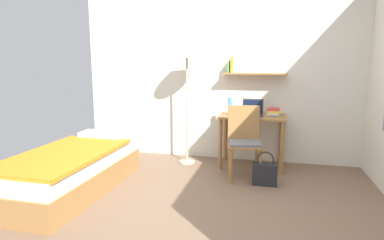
{
  "coord_description": "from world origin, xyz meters",
  "views": [
    {
      "loc": [
        0.73,
        -2.85,
        1.45
      ],
      "look_at": [
        -0.11,
        0.51,
        0.85
      ],
      "focal_mm": 30.09,
      "sensor_mm": 36.0,
      "label": 1
    }
  ],
  "objects_px": {
    "desk": "(252,125)",
    "desk_chair": "(244,139)",
    "laptop": "(252,111)",
    "book_stack": "(273,112)",
    "bed": "(72,170)",
    "standing_lamp": "(187,56)",
    "handbag": "(265,173)",
    "water_bottle": "(230,106)"
  },
  "relations": [
    {
      "from": "bed",
      "to": "handbag",
      "type": "height_order",
      "value": "bed"
    },
    {
      "from": "book_stack",
      "to": "desk",
      "type": "bearing_deg",
      "value": -170.26
    },
    {
      "from": "water_bottle",
      "to": "laptop",
      "type": "bearing_deg",
      "value": 3.5
    },
    {
      "from": "bed",
      "to": "handbag",
      "type": "bearing_deg",
      "value": 17.78
    },
    {
      "from": "desk",
      "to": "laptop",
      "type": "bearing_deg",
      "value": 114.35
    },
    {
      "from": "standing_lamp",
      "to": "laptop",
      "type": "xyz_separation_m",
      "value": [
        0.94,
        0.08,
        -0.77
      ]
    },
    {
      "from": "bed",
      "to": "desk_chair",
      "type": "relative_size",
      "value": 2.06
    },
    {
      "from": "water_bottle",
      "to": "standing_lamp",
      "type": "bearing_deg",
      "value": -174.56
    },
    {
      "from": "laptop",
      "to": "book_stack",
      "type": "height_order",
      "value": "laptop"
    },
    {
      "from": "bed",
      "to": "water_bottle",
      "type": "xyz_separation_m",
      "value": [
        1.65,
        1.4,
        0.62
      ]
    },
    {
      "from": "standing_lamp",
      "to": "book_stack",
      "type": "distance_m",
      "value": 1.45
    },
    {
      "from": "desk",
      "to": "book_stack",
      "type": "bearing_deg",
      "value": 9.74
    },
    {
      "from": "desk",
      "to": "bed",
      "type": "bearing_deg",
      "value": -144.36
    },
    {
      "from": "desk_chair",
      "to": "handbag",
      "type": "bearing_deg",
      "value": -35.57
    },
    {
      "from": "bed",
      "to": "desk",
      "type": "distance_m",
      "value": 2.45
    },
    {
      "from": "desk",
      "to": "desk_chair",
      "type": "distance_m",
      "value": 0.53
    },
    {
      "from": "book_stack",
      "to": "laptop",
      "type": "bearing_deg",
      "value": -171.72
    },
    {
      "from": "bed",
      "to": "book_stack",
      "type": "bearing_deg",
      "value": 32.94
    },
    {
      "from": "desk",
      "to": "water_bottle",
      "type": "relative_size",
      "value": 3.83
    },
    {
      "from": "bed",
      "to": "book_stack",
      "type": "distance_m",
      "value": 2.74
    },
    {
      "from": "bed",
      "to": "desk_chair",
      "type": "distance_m",
      "value": 2.12
    },
    {
      "from": "standing_lamp",
      "to": "book_stack",
      "type": "xyz_separation_m",
      "value": [
        1.22,
        0.12,
        -0.78
      ]
    },
    {
      "from": "desk_chair",
      "to": "desk",
      "type": "bearing_deg",
      "value": 82.57
    },
    {
      "from": "desk",
      "to": "desk_chair",
      "type": "height_order",
      "value": "desk_chair"
    },
    {
      "from": "bed",
      "to": "standing_lamp",
      "type": "relative_size",
      "value": 1.09
    },
    {
      "from": "bed",
      "to": "standing_lamp",
      "type": "bearing_deg",
      "value": 52.46
    },
    {
      "from": "standing_lamp",
      "to": "handbag",
      "type": "xyz_separation_m",
      "value": [
        1.15,
        -0.64,
        -1.42
      ]
    },
    {
      "from": "bed",
      "to": "book_stack",
      "type": "height_order",
      "value": "book_stack"
    },
    {
      "from": "book_stack",
      "to": "bed",
      "type": "bearing_deg",
      "value": -147.06
    },
    {
      "from": "standing_lamp",
      "to": "laptop",
      "type": "relative_size",
      "value": 5.93
    },
    {
      "from": "laptop",
      "to": "book_stack",
      "type": "bearing_deg",
      "value": 8.28
    },
    {
      "from": "standing_lamp",
      "to": "laptop",
      "type": "height_order",
      "value": "standing_lamp"
    },
    {
      "from": "laptop",
      "to": "handbag",
      "type": "xyz_separation_m",
      "value": [
        0.21,
        -0.72,
        -0.65
      ]
    },
    {
      "from": "water_bottle",
      "to": "book_stack",
      "type": "relative_size",
      "value": 0.92
    },
    {
      "from": "handbag",
      "to": "desk",
      "type": "bearing_deg",
      "value": 106.32
    },
    {
      "from": "desk_chair",
      "to": "standing_lamp",
      "type": "height_order",
      "value": "standing_lamp"
    },
    {
      "from": "desk_chair",
      "to": "laptop",
      "type": "xyz_separation_m",
      "value": [
        0.06,
        0.52,
        0.29
      ]
    },
    {
      "from": "laptop",
      "to": "desk",
      "type": "bearing_deg",
      "value": -65.65
    },
    {
      "from": "desk",
      "to": "desk_chair",
      "type": "relative_size",
      "value": 0.99
    },
    {
      "from": "laptop",
      "to": "bed",
      "type": "bearing_deg",
      "value": -144.18
    },
    {
      "from": "desk_chair",
      "to": "book_stack",
      "type": "xyz_separation_m",
      "value": [
        0.35,
        0.57,
        0.28
      ]
    },
    {
      "from": "standing_lamp",
      "to": "water_bottle",
      "type": "bearing_deg",
      "value": 5.44
    }
  ]
}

